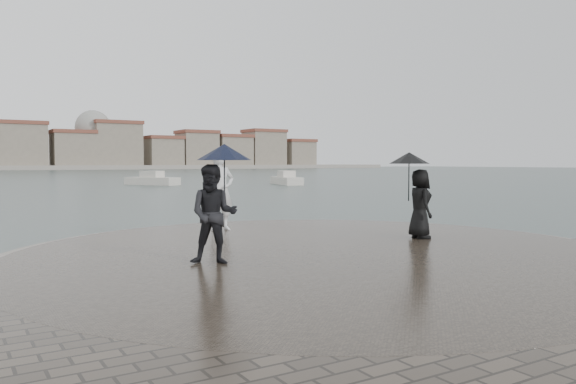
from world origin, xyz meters
TOP-DOWN VIEW (x-y plane):
  - ground at (0.00, 0.00)m, footprint 400.00×400.00m
  - kerb_ring at (0.00, 3.50)m, footprint 12.50×12.50m
  - quay_tip at (0.00, 3.50)m, footprint 11.90×11.90m
  - statue at (-0.31, 7.55)m, footprint 0.79×0.57m
  - visitor_left at (-2.32, 3.33)m, footprint 1.24×1.06m
  - visitor_right at (2.86, 3.89)m, footprint 1.08×1.01m
  - boats at (4.65, 39.70)m, footprint 41.14×16.12m

SIDE VIEW (x-z plane):
  - ground at x=0.00m, z-range 0.00..0.00m
  - kerb_ring at x=0.00m, z-range 0.00..0.32m
  - quay_tip at x=0.00m, z-range 0.00..0.36m
  - boats at x=4.65m, z-range -0.37..1.13m
  - statue at x=-0.31m, z-range 0.36..2.36m
  - visitor_right at x=2.86m, z-range 0.45..2.40m
  - visitor_left at x=-2.32m, z-range 0.42..2.46m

